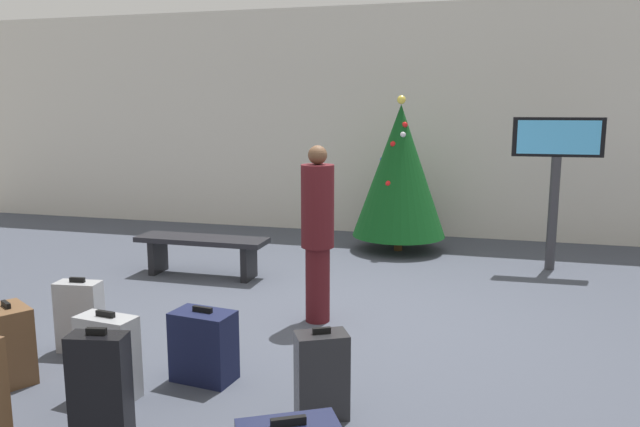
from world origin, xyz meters
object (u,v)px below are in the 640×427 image
(suitcase_3, at_px, (204,346))
(suitcase_0, at_px, (108,357))
(suitcase_7, at_px, (80,316))
(suitcase_5, at_px, (322,375))
(flight_info_kiosk, at_px, (556,161))
(suitcase_4, at_px, (101,395))
(waiting_bench, at_px, (202,247))
(suitcase_1, at_px, (10,344))
(traveller_0, at_px, (318,230))
(holiday_tree, at_px, (400,171))

(suitcase_3, bearing_deg, suitcase_0, -140.94)
(suitcase_7, bearing_deg, suitcase_5, -13.81)
(flight_info_kiosk, height_order, suitcase_4, flight_info_kiosk)
(suitcase_4, bearing_deg, suitcase_3, 82.82)
(suitcase_7, bearing_deg, suitcase_4, -49.77)
(suitcase_3, bearing_deg, suitcase_5, -17.30)
(waiting_bench, bearing_deg, suitcase_0, -76.04)
(suitcase_1, bearing_deg, suitcase_4, -28.48)
(flight_info_kiosk, height_order, suitcase_0, flight_info_kiosk)
(suitcase_0, xyz_separation_m, suitcase_4, (0.39, -0.65, 0.08))
(suitcase_3, distance_m, suitcase_5, 1.05)
(traveller_0, xyz_separation_m, suitcase_0, (-1.01, -1.89, -0.59))
(suitcase_3, distance_m, suitcase_4, 1.09)
(suitcase_5, bearing_deg, flight_info_kiosk, 67.28)
(holiday_tree, bearing_deg, waiting_bench, -137.13)
(waiting_bench, xyz_separation_m, suitcase_3, (1.29, -2.63, -0.10))
(traveller_0, bearing_deg, suitcase_0, -118.09)
(flight_info_kiosk, height_order, traveller_0, flight_info_kiosk)
(suitcase_1, bearing_deg, holiday_tree, 66.07)
(suitcase_5, relative_size, suitcase_7, 0.97)
(flight_info_kiosk, bearing_deg, suitcase_1, -133.44)
(flight_info_kiosk, xyz_separation_m, suitcase_4, (-2.96, -5.13, -1.00))
(suitcase_1, xyz_separation_m, suitcase_5, (2.39, 0.09, 0.00))
(suitcase_1, height_order, suitcase_5, suitcase_5)
(suitcase_3, xyz_separation_m, suitcase_7, (-1.25, 0.24, 0.03))
(suitcase_0, xyz_separation_m, suitcase_1, (-0.86, 0.03, -0.01))
(traveller_0, distance_m, suitcase_0, 2.23)
(holiday_tree, distance_m, flight_info_kiosk, 2.08)
(suitcase_4, relative_size, suitcase_7, 1.23)
(traveller_0, height_order, suitcase_7, traveller_0)
(waiting_bench, bearing_deg, suitcase_7, -89.09)
(flight_info_kiosk, relative_size, suitcase_4, 2.43)
(traveller_0, distance_m, suitcase_7, 2.20)
(waiting_bench, distance_m, suitcase_4, 3.88)
(waiting_bench, relative_size, suitcase_0, 2.53)
(flight_info_kiosk, bearing_deg, waiting_bench, -160.93)
(holiday_tree, bearing_deg, traveller_0, -96.24)
(holiday_tree, xyz_separation_m, traveller_0, (-0.34, -3.13, -0.25))
(traveller_0, height_order, suitcase_4, traveller_0)
(suitcase_4, bearing_deg, suitcase_1, 151.52)
(suitcase_5, bearing_deg, suitcase_7, 166.19)
(flight_info_kiosk, bearing_deg, suitcase_4, -120.00)
(waiting_bench, relative_size, traveller_0, 0.95)
(suitcase_4, bearing_deg, waiting_bench, 107.27)
(suitcase_5, bearing_deg, suitcase_0, -175.62)
(suitcase_5, bearing_deg, suitcase_1, -177.96)
(suitcase_1, height_order, suitcase_4, suitcase_4)
(flight_info_kiosk, relative_size, suitcase_5, 3.07)
(traveller_0, height_order, suitcase_3, traveller_0)
(flight_info_kiosk, distance_m, suitcase_7, 5.68)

